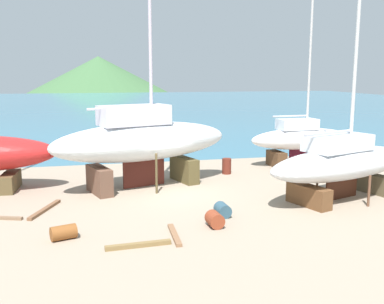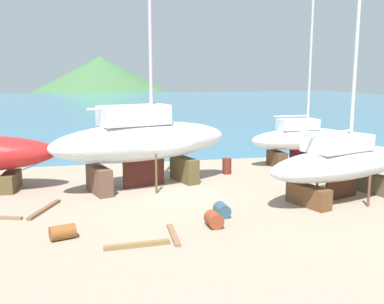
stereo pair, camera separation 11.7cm
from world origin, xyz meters
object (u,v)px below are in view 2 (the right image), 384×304
sailboat_small_center (302,139)px  barrel_rust_far (222,210)px  sailboat_mid_port (143,141)px  sailboat_far_slipway (342,162)px  barrel_tipped_right (63,232)px  barrel_ochre (227,166)px  barrel_rust_mid (214,220)px

sailboat_small_center → barrel_rust_far: 12.43m
sailboat_mid_port → sailboat_small_center: (10.87, 3.63, -0.76)m
sailboat_far_slipway → barrel_tipped_right: size_ratio=16.66×
barrel_ochre → sailboat_far_slipway: bearing=-58.9°
sailboat_small_center → barrel_ochre: sailboat_small_center is taller
sailboat_small_center → barrel_rust_mid: bearing=-134.1°
sailboat_mid_port → barrel_ochre: 6.06m
barrel_ochre → sailboat_mid_port: bearing=-158.2°
sailboat_small_center → barrel_rust_mid: sailboat_small_center is taller
sailboat_mid_port → barrel_rust_far: size_ratio=19.47×
sailboat_far_slipway → sailboat_mid_port: bearing=135.3°
sailboat_far_slipway → barrel_rust_far: bearing=172.7°
sailboat_small_center → barrel_rust_mid: 13.77m
sailboat_small_center → barrel_rust_far: (-8.11, -9.30, -1.48)m
sailboat_far_slipway → barrel_rust_far: size_ratio=20.08×
barrel_rust_far → barrel_ochre: (2.54, 7.80, 0.18)m
sailboat_mid_port → sailboat_small_center: size_ratio=1.32×
barrel_tipped_right → barrel_rust_far: bearing=11.3°
sailboat_far_slipway → sailboat_mid_port: (-9.16, 4.28, 0.70)m
barrel_rust_far → barrel_ochre: size_ratio=0.80×
barrel_rust_far → barrel_rust_mid: 1.37m
sailboat_far_slipway → barrel_tipped_right: (-12.87, -2.69, -1.55)m
barrel_ochre → barrel_tipped_right: bearing=-134.7°
sailboat_mid_port → sailboat_small_center: bearing=-0.1°
barrel_rust_mid → barrel_tipped_right: 5.79m
barrel_ochre → barrel_rust_mid: (-3.21, -8.99, -0.17)m
sailboat_far_slipway → barrel_rust_mid: sailboat_far_slipway is taller
barrel_rust_far → barrel_ochre: barrel_ochre is taller
barrel_rust_far → barrel_tipped_right: (-6.47, -1.30, -0.02)m
sailboat_far_slipway → barrel_rust_far: sailboat_far_slipway is taller
sailboat_small_center → barrel_ochre: bearing=-169.0°
barrel_rust_far → barrel_tipped_right: barrel_rust_far is taller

